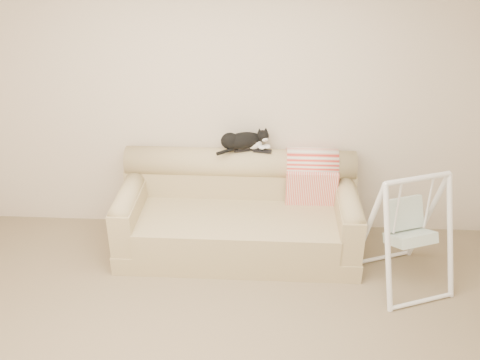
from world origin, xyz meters
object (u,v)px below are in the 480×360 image
(remote_a, at_px, (243,149))
(baby_swing, at_px, (408,230))
(sofa, at_px, (238,214))
(tuxedo_cat, at_px, (243,141))
(remote_b, at_px, (262,151))

(remote_a, distance_m, baby_swing, 1.62)
(sofa, bearing_deg, tuxedo_cat, 82.22)
(sofa, height_order, remote_a, remote_a)
(remote_b, distance_m, baby_swing, 1.46)
(sofa, height_order, tuxedo_cat, tuxedo_cat)
(remote_a, relative_size, baby_swing, 0.18)
(sofa, relative_size, baby_swing, 2.11)
(remote_a, bearing_deg, baby_swing, -25.86)
(tuxedo_cat, bearing_deg, remote_b, -5.86)
(remote_b, relative_size, tuxedo_cat, 0.35)
(tuxedo_cat, bearing_deg, sofa, -97.78)
(remote_b, height_order, baby_swing, baby_swing)
(remote_a, xyz_separation_m, baby_swing, (1.42, -0.69, -0.39))
(baby_swing, bearing_deg, remote_a, 154.14)
(sofa, height_order, baby_swing, baby_swing)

